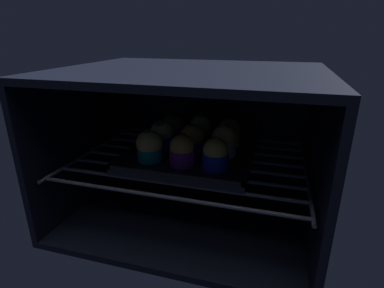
% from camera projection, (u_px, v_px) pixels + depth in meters
% --- Properties ---
extents(oven_cavity, '(0.59, 0.47, 0.37)m').
position_uv_depth(oven_cavity, '(196.00, 141.00, 0.77)').
color(oven_cavity, black).
rests_on(oven_cavity, ground).
extents(oven_rack, '(0.55, 0.42, 0.01)m').
position_uv_depth(oven_rack, '(191.00, 159.00, 0.75)').
color(oven_rack, '#444756').
rests_on(oven_rack, oven_cavity).
extents(baking_tray, '(0.30, 0.30, 0.02)m').
position_uv_depth(baking_tray, '(192.00, 154.00, 0.75)').
color(baking_tray, black).
rests_on(baking_tray, oven_rack).
extents(muffin_row0_col0, '(0.06, 0.06, 0.07)m').
position_uv_depth(muffin_row0_col0, '(149.00, 146.00, 0.69)').
color(muffin_row0_col0, '#0C8C84').
rests_on(muffin_row0_col0, baking_tray).
extents(muffin_row0_col1, '(0.06, 0.06, 0.07)m').
position_uv_depth(muffin_row0_col1, '(183.00, 151.00, 0.67)').
color(muffin_row0_col1, '#7A238C').
rests_on(muffin_row0_col1, baking_tray).
extents(muffin_row0_col2, '(0.06, 0.06, 0.07)m').
position_uv_depth(muffin_row0_col2, '(215.00, 154.00, 0.65)').
color(muffin_row0_col2, '#1928B7').
rests_on(muffin_row0_col2, baking_tray).
extents(muffin_row1_col0, '(0.06, 0.06, 0.08)m').
position_uv_depth(muffin_row1_col0, '(162.00, 135.00, 0.76)').
color(muffin_row1_col0, '#1928B7').
rests_on(muffin_row1_col0, baking_tray).
extents(muffin_row1_col1, '(0.06, 0.06, 0.07)m').
position_uv_depth(muffin_row1_col1, '(192.00, 139.00, 0.74)').
color(muffin_row1_col1, '#1928B7').
rests_on(muffin_row1_col1, baking_tray).
extents(muffin_row1_col2, '(0.06, 0.06, 0.08)m').
position_uv_depth(muffin_row1_col2, '(224.00, 141.00, 0.72)').
color(muffin_row1_col2, silver).
rests_on(muffin_row1_col2, baking_tray).
extents(muffin_row2_col0, '(0.06, 0.06, 0.07)m').
position_uv_depth(muffin_row2_col0, '(172.00, 128.00, 0.82)').
color(muffin_row2_col0, '#7A238C').
rests_on(muffin_row2_col0, baking_tray).
extents(muffin_row2_col1, '(0.06, 0.06, 0.08)m').
position_uv_depth(muffin_row2_col1, '(201.00, 129.00, 0.81)').
color(muffin_row2_col1, red).
rests_on(muffin_row2_col1, baking_tray).
extents(muffin_row2_col2, '(0.06, 0.06, 0.07)m').
position_uv_depth(muffin_row2_col2, '(229.00, 132.00, 0.78)').
color(muffin_row2_col2, silver).
rests_on(muffin_row2_col2, baking_tray).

